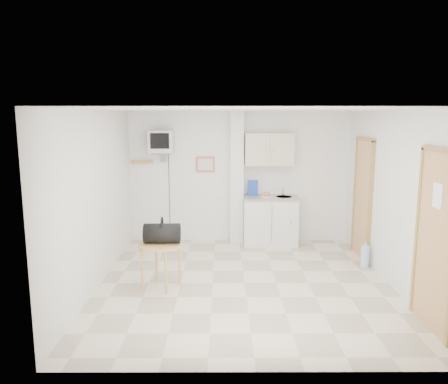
{
  "coord_description": "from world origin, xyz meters",
  "views": [
    {
      "loc": [
        -0.32,
        -6.06,
        2.42
      ],
      "look_at": [
        -0.3,
        0.6,
        1.25
      ],
      "focal_mm": 35.0,
      "sensor_mm": 36.0,
      "label": 1
    }
  ],
  "objects_px": {
    "water_bottle": "(365,256)",
    "round_table": "(161,249)",
    "duffel_bag": "(162,233)",
    "crt_television": "(161,142)"
  },
  "relations": [
    {
      "from": "crt_television",
      "to": "duffel_bag",
      "type": "relative_size",
      "value": 4.19
    },
    {
      "from": "crt_television",
      "to": "round_table",
      "type": "relative_size",
      "value": 3.3
    },
    {
      "from": "crt_television",
      "to": "water_bottle",
      "type": "relative_size",
      "value": 5.39
    },
    {
      "from": "duffel_bag",
      "to": "water_bottle",
      "type": "distance_m",
      "value": 3.31
    },
    {
      "from": "round_table",
      "to": "crt_television",
      "type": "bearing_deg",
      "value": 96.69
    },
    {
      "from": "duffel_bag",
      "to": "round_table",
      "type": "bearing_deg",
      "value": -146.49
    },
    {
      "from": "water_bottle",
      "to": "round_table",
      "type": "bearing_deg",
      "value": -165.15
    },
    {
      "from": "crt_television",
      "to": "round_table",
      "type": "xyz_separation_m",
      "value": [
        0.26,
        -2.18,
        -1.37
      ]
    },
    {
      "from": "crt_television",
      "to": "water_bottle",
      "type": "bearing_deg",
      "value": -21.3
    },
    {
      "from": "crt_television",
      "to": "round_table",
      "type": "distance_m",
      "value": 2.59
    }
  ]
}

